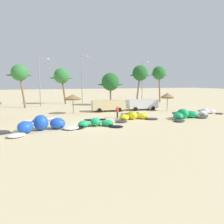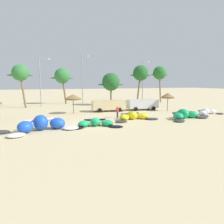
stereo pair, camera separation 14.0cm
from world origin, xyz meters
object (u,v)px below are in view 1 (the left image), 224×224
Objects in this scene: person_near_kites at (117,112)px; lamppost_east_center at (82,77)px; parked_car_second at (107,105)px; palm_center_right at (140,73)px; kite_center at (133,116)px; palm_right_of_gap at (159,73)px; kite_left_of_center at (96,123)px; palm_left_of_gap at (62,76)px; lamppost_west_center at (40,80)px; palm_left at (20,73)px; beach_umbrella_middle at (73,97)px; palm_center_left at (110,82)px; lamppost_east at (143,80)px; kite_right at (207,112)px; kite_left at (42,125)px; kite_right_of_center at (185,115)px; parked_van at (141,104)px; beach_umbrella_near_palms at (168,95)px.

person_near_kites is 22.28m from lamppost_east_center.
palm_center_right is at bearing 40.71° from parked_car_second.
kite_center is 26.42m from palm_right_of_gap.
lamppost_east_center reaches higher than kite_left_of_center.
lamppost_west_center is at bearing -142.22° from palm_left_of_gap.
beach_umbrella_middle is at bearing -53.10° from palm_left.
palm_left is 1.19× the size of palm_center_left.
lamppost_east_center reaches higher than palm_center_right.
lamppost_east reaches higher than palm_center_left.
palm_right_of_gap reaches higher than parked_car_second.
parked_car_second reaches higher than kite_right.
beach_umbrella_middle is at bearing -107.61° from lamppost_east_center.
palm_center_left reaches higher than kite_left.
kite_center is at bearing -75.02° from palm_left_of_gap.
person_near_kites reaches higher than kite_right_of_center.
kite_left is at bearing -134.42° from parked_car_second.
lamppost_west_center is at bearing 144.68° from parked_van.
lamppost_east is (1.32, 1.11, -1.42)m from palm_center_right.
palm_left_of_gap is (-12.82, 24.70, 5.63)m from kite_right_of_center.
palm_right_of_gap is (27.76, 22.01, 6.34)m from kite_left.
beach_umbrella_near_palms reaches higher than kite_right.
palm_center_right is at bearing 79.10° from kite_right_of_center.
palm_left is at bearing 175.61° from palm_center_left.
person_near_kites is at bearing -62.60° from lamppost_west_center.
beach_umbrella_middle reaches higher than kite_right_of_center.
kite_right_of_center is at bearing -62.56° from palm_left_of_gap.
lamppost_east_center is at bearing 155.38° from palm_center_right.
kite_center is 0.66× the size of lamppost_east.
beach_umbrella_middle is at bearing -174.32° from parked_car_second.
palm_right_of_gap reaches higher than kite_left_of_center.
kite_left is 4.29× the size of person_near_kites.
palm_center_left is at bearing -10.12° from lamppost_west_center.
lamppost_east reaches higher than kite_left.
kite_left_of_center is 0.55× the size of lamppost_east_center.
beach_umbrella_near_palms is at bearing -16.38° from parked_car_second.
lamppost_east is (13.33, 17.31, 4.52)m from person_near_kites.
palm_left is (-2.98, 20.73, 5.83)m from kite_left.
beach_umbrella_near_palms is at bearing -62.12° from palm_center_left.
kite_left is at bearing -148.16° from parked_van.
kite_left is 0.80× the size of palm_right_of_gap.
kite_right_of_center is 0.81× the size of palm_left_of_gap.
palm_left is at bearing -158.02° from lamppost_east_center.
palm_left is at bearing 152.41° from parked_van.
palm_center_right is (21.77, 20.43, 6.17)m from kite_left.
kite_left is 21.74m from palm_left.
lamppost_east_center reaches higher than parked_van.
palm_left_of_gap is at bearing 168.07° from lamppost_east.
kite_right_of_center is at bearing -14.93° from kite_center.
kite_left is 24.49m from palm_center_left.
lamppost_east_center is at bearing 69.20° from kite_left.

